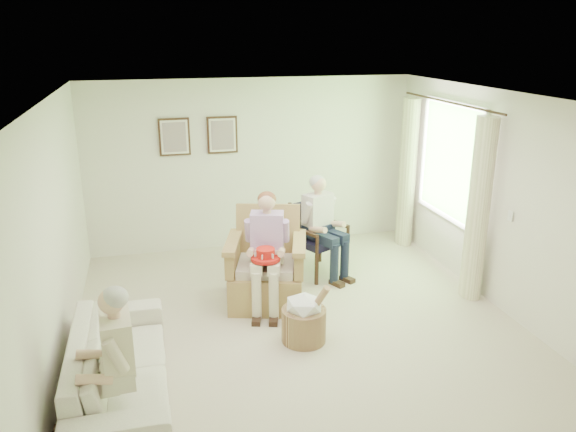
{
  "coord_description": "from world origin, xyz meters",
  "views": [
    {
      "loc": [
        -1.55,
        -5.55,
        3.23
      ],
      "look_at": [
        0.09,
        0.88,
        1.05
      ],
      "focal_mm": 35.0,
      "sensor_mm": 36.0,
      "label": 1
    }
  ],
  "objects_px": {
    "person_wicker": "(268,243)",
    "wicker_armchair": "(266,274)",
    "wood_armchair": "(317,234)",
    "person_dark": "(321,220)",
    "hatbox": "(304,318)",
    "person_sofa": "(113,355)",
    "sofa": "(119,366)",
    "red_hat": "(266,256)"
  },
  "relations": [
    {
      "from": "red_hat",
      "to": "sofa",
      "type": "bearing_deg",
      "value": -143.41
    },
    {
      "from": "wood_armchair",
      "to": "person_dark",
      "type": "xyz_separation_m",
      "value": [
        0.0,
        -0.16,
        0.27
      ]
    },
    {
      "from": "person_sofa",
      "to": "person_dark",
      "type": "bearing_deg",
      "value": 130.83
    },
    {
      "from": "person_wicker",
      "to": "red_hat",
      "type": "distance_m",
      "value": 0.22
    },
    {
      "from": "wood_armchair",
      "to": "person_dark",
      "type": "height_order",
      "value": "person_dark"
    },
    {
      "from": "wood_armchair",
      "to": "red_hat",
      "type": "distance_m",
      "value": 1.5
    },
    {
      "from": "sofa",
      "to": "hatbox",
      "type": "xyz_separation_m",
      "value": [
        1.91,
        0.53,
        -0.04
      ]
    },
    {
      "from": "wicker_armchair",
      "to": "red_hat",
      "type": "distance_m",
      "value": 0.52
    },
    {
      "from": "wood_armchair",
      "to": "person_dark",
      "type": "relative_size",
      "value": 0.72
    },
    {
      "from": "person_wicker",
      "to": "hatbox",
      "type": "xyz_separation_m",
      "value": [
        0.2,
        -0.88,
        -0.56
      ]
    },
    {
      "from": "red_hat",
      "to": "wicker_armchair",
      "type": "bearing_deg",
      "value": 78.04
    },
    {
      "from": "person_wicker",
      "to": "person_dark",
      "type": "xyz_separation_m",
      "value": [
        0.9,
        0.77,
        -0.03
      ]
    },
    {
      "from": "person_wicker",
      "to": "person_sofa",
      "type": "distance_m",
      "value": 2.57
    },
    {
      "from": "hatbox",
      "to": "person_sofa",
      "type": "bearing_deg",
      "value": -151.61
    },
    {
      "from": "wicker_armchair",
      "to": "wood_armchair",
      "type": "xyz_separation_m",
      "value": [
        0.9,
        0.78,
        0.17
      ]
    },
    {
      "from": "person_dark",
      "to": "person_sofa",
      "type": "relative_size",
      "value": 1.07
    },
    {
      "from": "wood_armchair",
      "to": "hatbox",
      "type": "bearing_deg",
      "value": -137.48
    },
    {
      "from": "sofa",
      "to": "person_dark",
      "type": "distance_m",
      "value": 3.43
    },
    {
      "from": "person_dark",
      "to": "wood_armchair",
      "type": "bearing_deg",
      "value": 63.58
    },
    {
      "from": "red_hat",
      "to": "hatbox",
      "type": "distance_m",
      "value": 0.89
    },
    {
      "from": "wood_armchair",
      "to": "person_dark",
      "type": "bearing_deg",
      "value": -116.42
    },
    {
      "from": "wicker_armchair",
      "to": "hatbox",
      "type": "bearing_deg",
      "value": -62.73
    },
    {
      "from": "red_hat",
      "to": "person_wicker",
      "type": "bearing_deg",
      "value": 69.02
    },
    {
      "from": "person_wicker",
      "to": "hatbox",
      "type": "bearing_deg",
      "value": -60.87
    },
    {
      "from": "wood_armchair",
      "to": "person_wicker",
      "type": "xyz_separation_m",
      "value": [
        -0.9,
        -0.93,
        0.3
      ]
    },
    {
      "from": "person_wicker",
      "to": "wicker_armchair",
      "type": "bearing_deg",
      "value": 106.25
    },
    {
      "from": "red_hat",
      "to": "hatbox",
      "type": "bearing_deg",
      "value": -68.37
    },
    {
      "from": "person_wicker",
      "to": "person_sofa",
      "type": "bearing_deg",
      "value": -115.53
    },
    {
      "from": "person_sofa",
      "to": "hatbox",
      "type": "relative_size",
      "value": 1.79
    },
    {
      "from": "wicker_armchair",
      "to": "red_hat",
      "type": "xyz_separation_m",
      "value": [
        -0.07,
        -0.34,
        0.39
      ]
    },
    {
      "from": "wood_armchair",
      "to": "person_sofa",
      "type": "xyz_separation_m",
      "value": [
        -2.61,
        -2.85,
        0.19
      ]
    },
    {
      "from": "wood_armchair",
      "to": "red_hat",
      "type": "xyz_separation_m",
      "value": [
        -0.97,
        -1.12,
        0.22
      ]
    },
    {
      "from": "wood_armchair",
      "to": "person_wicker",
      "type": "relative_size",
      "value": 0.7
    },
    {
      "from": "sofa",
      "to": "person_dark",
      "type": "height_order",
      "value": "person_dark"
    },
    {
      "from": "person_dark",
      "to": "red_hat",
      "type": "distance_m",
      "value": 1.37
    },
    {
      "from": "person_wicker",
      "to": "hatbox",
      "type": "relative_size",
      "value": 1.98
    },
    {
      "from": "person_sofa",
      "to": "red_hat",
      "type": "height_order",
      "value": "person_sofa"
    },
    {
      "from": "wood_armchair",
      "to": "red_hat",
      "type": "height_order",
      "value": "wood_armchair"
    },
    {
      "from": "person_dark",
      "to": "hatbox",
      "type": "bearing_deg",
      "value": -139.37
    },
    {
      "from": "hatbox",
      "to": "wicker_armchair",
      "type": "bearing_deg",
      "value": 101.02
    },
    {
      "from": "person_wicker",
      "to": "person_sofa",
      "type": "xyz_separation_m",
      "value": [
        -1.71,
        -1.92,
        -0.11
      ]
    },
    {
      "from": "sofa",
      "to": "person_sofa",
      "type": "relative_size",
      "value": 1.69
    }
  ]
}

